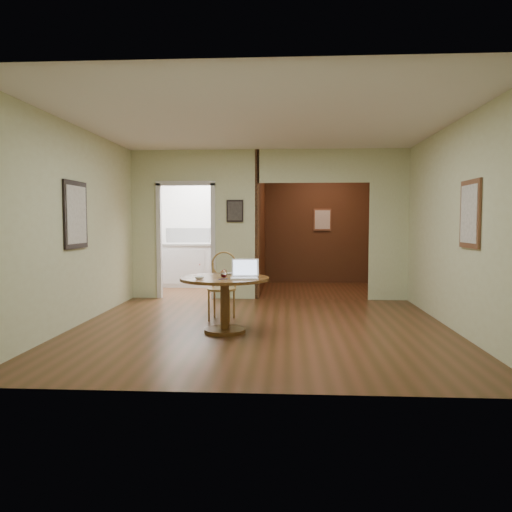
# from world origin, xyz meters

# --- Properties ---
(floor) EXTENTS (5.00, 5.00, 0.00)m
(floor) POSITION_xyz_m (0.00, 0.00, 0.00)
(floor) COLOR #412912
(floor) RESTS_ON ground
(room_shell) EXTENTS (5.20, 7.50, 5.00)m
(room_shell) POSITION_xyz_m (-0.47, 3.10, 1.29)
(room_shell) COLOR white
(room_shell) RESTS_ON ground
(dining_table) EXTENTS (1.13, 1.13, 0.71)m
(dining_table) POSITION_xyz_m (-0.45, -0.26, 0.52)
(dining_table) COLOR brown
(dining_table) RESTS_ON ground
(chair) EXTENTS (0.46, 0.46, 0.98)m
(chair) POSITION_xyz_m (-0.59, 0.61, 0.54)
(chair) COLOR olive
(chair) RESTS_ON ground
(open_laptop) EXTENTS (0.36, 0.33, 0.24)m
(open_laptop) POSITION_xyz_m (-0.19, -0.36, 0.77)
(open_laptop) COLOR white
(open_laptop) RESTS_ON dining_table
(closed_laptop) EXTENTS (0.36, 0.32, 0.02)m
(closed_laptop) POSITION_xyz_m (-0.36, 0.06, 0.72)
(closed_laptop) COLOR #A9A9AD
(closed_laptop) RESTS_ON dining_table
(mouse) EXTENTS (0.13, 0.10, 0.05)m
(mouse) POSITION_xyz_m (-0.73, -0.51, 0.73)
(mouse) COLOR white
(mouse) RESTS_ON dining_table
(wine_glass) EXTENTS (0.09, 0.09, 0.10)m
(wine_glass) POSITION_xyz_m (-0.46, -0.28, 0.76)
(wine_glass) COLOR white
(wine_glass) RESTS_ON dining_table
(pen) EXTENTS (0.11, 0.08, 0.01)m
(pen) POSITION_xyz_m (-0.44, -0.48, 0.71)
(pen) COLOR navy
(pen) RESTS_ON dining_table
(kitchen_cabinet) EXTENTS (2.06, 0.60, 0.94)m
(kitchen_cabinet) POSITION_xyz_m (-1.35, 4.20, 0.47)
(kitchen_cabinet) COLOR silver
(kitchen_cabinet) RESTS_ON ground
(grocery_bag) EXTENTS (0.41, 0.38, 0.33)m
(grocery_bag) POSITION_xyz_m (-0.65, 4.20, 1.10)
(grocery_bag) COLOR #C7BB91
(grocery_bag) RESTS_ON kitchen_cabinet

